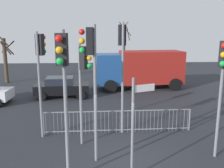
# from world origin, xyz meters

# --- Properties ---
(ground_plane) EXTENTS (60.00, 60.00, 0.00)m
(ground_plane) POSITION_xyz_m (0.00, 0.00, 0.00)
(ground_plane) COLOR #26282D
(traffic_light_foreground_left) EXTENTS (0.57, 0.32, 4.86)m
(traffic_light_foreground_left) POSITION_xyz_m (-1.16, 0.25, 3.55)
(traffic_light_foreground_left) COLOR slate
(traffic_light_foreground_left) RESTS_ON ground
(traffic_light_rear_left) EXTENTS (0.35, 0.57, 4.68)m
(traffic_light_rear_left) POSITION_xyz_m (-1.91, -1.06, 3.43)
(traffic_light_rear_left) COLOR slate
(traffic_light_rear_left) RESTS_ON ground
(traffic_light_mid_right) EXTENTS (0.41, 0.53, 4.64)m
(traffic_light_mid_right) POSITION_xyz_m (-3.36, 2.61, 3.40)
(traffic_light_mid_right) COLOR slate
(traffic_light_mid_right) RESTS_ON ground
(traffic_light_foreground_right) EXTENTS (0.42, 0.51, 4.42)m
(traffic_light_foreground_right) POSITION_xyz_m (3.39, 0.17, 3.24)
(traffic_light_foreground_right) COLOR slate
(traffic_light_foreground_right) RESTS_ON ground
(traffic_light_mid_left) EXTENTS (0.35, 0.57, 5.03)m
(traffic_light_mid_left) POSITION_xyz_m (0.17, 2.91, 3.67)
(traffic_light_mid_left) COLOR slate
(traffic_light_mid_left) RESTS_ON ground
(traffic_light_rear_right) EXTENTS (0.54, 0.39, 4.17)m
(traffic_light_rear_right) POSITION_xyz_m (-1.49, 1.63, 3.06)
(traffic_light_rear_right) COLOR slate
(traffic_light_rear_right) RESTS_ON ground
(direction_sign_post) EXTENTS (0.75, 0.32, 3.28)m
(direction_sign_post) POSITION_xyz_m (0.18, -0.88, 1.83)
(direction_sign_post) COLOR slate
(direction_sign_post) RESTS_ON ground
(pedestrian_guard_railing) EXTENTS (6.87, 0.17, 1.07)m
(pedestrian_guard_railing) POSITION_xyz_m (-0.00, 2.78, 0.55)
(pedestrian_guard_railing) COLOR slate
(pedestrian_guard_railing) RESTS_ON ground
(car_black_trailing) EXTENTS (3.87, 2.07, 1.47)m
(car_black_trailing) POSITION_xyz_m (-3.53, 9.43, 0.77)
(car_black_trailing) COLOR black
(car_black_trailing) RESTS_ON ground
(delivery_truck) EXTENTS (7.22, 3.20, 3.10)m
(delivery_truck) POSITION_xyz_m (2.56, 11.95, 1.74)
(delivery_truck) COLOR maroon
(delivery_truck) RESTS_ON ground
(bare_tree_left) EXTENTS (1.37, 1.38, 5.76)m
(bare_tree_left) POSITION_xyz_m (2.07, 19.50, 2.79)
(bare_tree_left) COLOR #473828
(bare_tree_left) RESTS_ON ground
(bare_tree_centre) EXTENTS (1.42, 1.69, 4.33)m
(bare_tree_centre) POSITION_xyz_m (-9.35, 15.10, 2.24)
(bare_tree_centre) COLOR #473828
(bare_tree_centre) RESTS_ON ground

